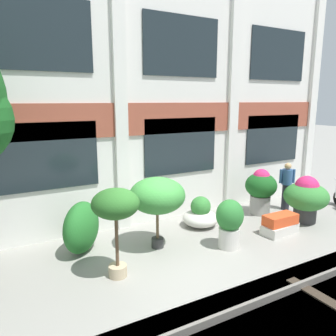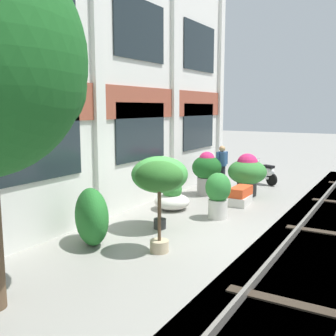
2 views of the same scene
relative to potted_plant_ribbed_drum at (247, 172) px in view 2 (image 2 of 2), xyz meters
The scene contains 13 objects.
ground_plane 5.03m from the potted_plant_ribbed_drum, behind, with size 80.00×80.00×0.00m, color gray.
apartment_facade 6.27m from the potted_plant_ribbed_drum, 153.17° to the left, with size 15.90×0.64×7.35m.
rail_tracks 5.95m from the potted_plant_ribbed_drum, 147.68° to the right, with size 23.54×2.80×0.43m.
potted_plant_ribbed_drum is the anchor object (origin of this frame).
potted_plant_wide_bowl 3.24m from the potted_plant_ribbed_drum, 157.08° to the left, with size 1.04×1.04×0.89m.
potted_plant_low_pan 6.12m from the potted_plant_ribbed_drum, behind, with size 0.97×0.97×1.90m.
potted_plant_fluted_column 1.37m from the potted_plant_ribbed_drum, 118.76° to the left, with size 1.00×1.00×1.48m.
potted_plant_tall_urn 4.78m from the potted_plant_ribbed_drum, behind, with size 1.37×1.37×1.79m.
potted_plant_square_trough 1.48m from the potted_plant_ribbed_drum, 168.48° to the right, with size 1.12×0.60×0.54m.
potted_plant_stone_basin 3.17m from the potted_plant_ribbed_drum, behind, with size 0.68×0.68×1.24m.
scooter_near_curb 2.20m from the potted_plant_ribbed_drum, ahead, with size 0.76×1.28×0.98m.
resident_by_doorway 1.16m from the potted_plant_ribbed_drum, 69.96° to the left, with size 0.49×0.34×1.60m.
topiary_hedge 6.54m from the potted_plant_ribbed_drum, 168.72° to the left, with size 1.35×0.70×1.24m, color #236B28.
Camera 2 is at (-7.73, -4.09, 2.96)m, focal length 42.00 mm.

